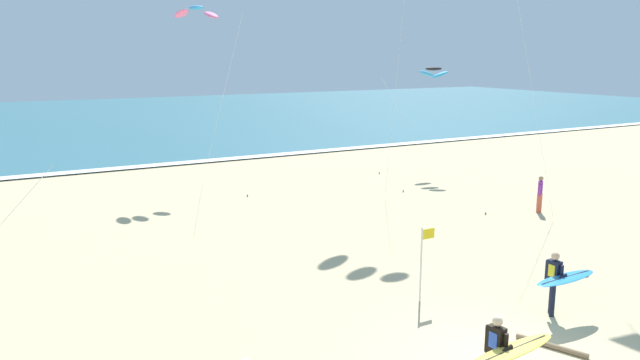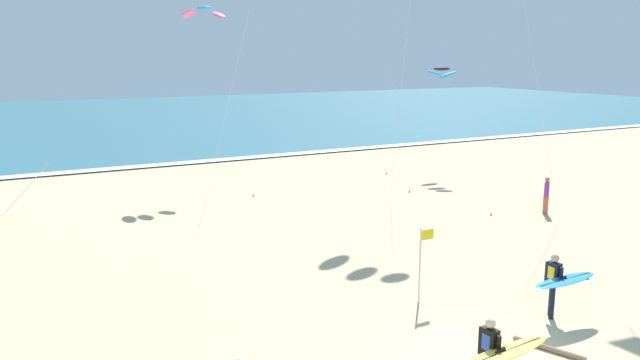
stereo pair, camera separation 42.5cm
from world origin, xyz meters
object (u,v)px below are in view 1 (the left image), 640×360
lifeguard_flag (423,257)px  driftwood_log (551,346)px  kite_arc_cobalt_near (197,12)px  bystander_purple_top (540,194)px  surfer_trailing (559,279)px  surfer_lead (503,351)px  kite_arc_charcoal_low (433,73)px

lifeguard_flag → driftwood_log: bearing=-76.8°
kite_arc_cobalt_near → bystander_purple_top: size_ratio=5.68×
surfer_trailing → kite_arc_cobalt_near: (-2.53, 20.69, 7.66)m
kite_arc_cobalt_near → lifeguard_flag: (0.14, -18.16, -7.44)m
surfer_trailing → bystander_purple_top: surfer_trailing is taller
lifeguard_flag → driftwood_log: 3.97m
surfer_lead → kite_arc_cobalt_near: (1.62, 22.85, 7.66)m
surfer_trailing → surfer_lead: bearing=-152.5°
surfer_trailing → driftwood_log: bearing=-142.8°
kite_arc_cobalt_near → surfer_lead: bearing=-94.1°
driftwood_log → bystander_purple_top: bearing=42.9°
lifeguard_flag → surfer_lead: bearing=-110.6°
surfer_trailing → bystander_purple_top: size_ratio=1.27×
kite_arc_cobalt_near → bystander_purple_top: kite_arc_cobalt_near is taller
kite_arc_charcoal_low → driftwood_log: (-11.64, -18.73, -5.58)m
surfer_trailing → kite_arc_charcoal_low: 20.80m
bystander_purple_top → surfer_lead: bearing=-141.0°
surfer_lead → driftwood_log: surfer_lead is taller
kite_arc_charcoal_low → bystander_purple_top: size_ratio=3.75×
kite_arc_cobalt_near → lifeguard_flag: bearing=-89.6°
surfer_lead → surfer_trailing: (4.15, 2.15, -0.00)m
driftwood_log → kite_arc_cobalt_near: bearing=92.6°
surfer_trailing → kite_arc_charcoal_low: (10.12, 17.58, 4.60)m
bystander_purple_top → kite_arc_cobalt_near: bearing=129.3°
bystander_purple_top → driftwood_log: bearing=-137.1°
surfer_trailing → driftwood_log: size_ratio=1.22×
surfer_trailing → kite_arc_cobalt_near: 22.21m
surfer_lead → lifeguard_flag: lifeguard_flag is taller
kite_arc_cobalt_near → lifeguard_flag: size_ratio=4.30×
surfer_lead → bystander_purple_top: (12.22, 9.91, -0.23)m
surfer_lead → kite_arc_cobalt_near: 24.15m
kite_arc_charcoal_low → kite_arc_cobalt_near: bearing=166.2°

